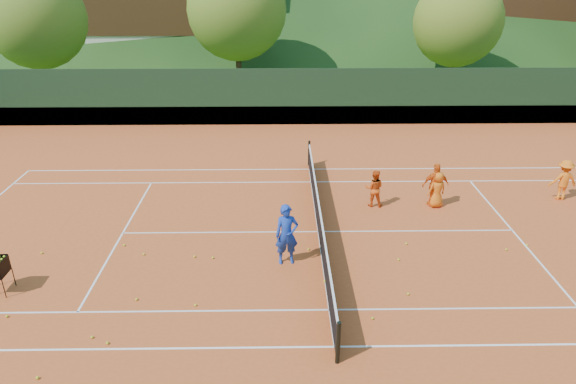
{
  "coord_description": "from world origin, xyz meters",
  "views": [
    {
      "loc": [
        -1.22,
        -14.75,
        8.18
      ],
      "look_at": [
        -1.0,
        0.0,
        1.46
      ],
      "focal_mm": 32.0,
      "sensor_mm": 36.0,
      "label": 1
    }
  ],
  "objects_px": {
    "coach": "(287,235)",
    "student_c": "(437,190)",
    "student_b": "(435,185)",
    "student_d": "(563,180)",
    "student_a": "(374,188)",
    "tennis_net": "(319,218)"
  },
  "relations": [
    {
      "from": "coach",
      "to": "student_c",
      "type": "relative_size",
      "value": 1.39
    },
    {
      "from": "student_b",
      "to": "student_d",
      "type": "bearing_deg",
      "value": -176.82
    },
    {
      "from": "student_a",
      "to": "student_c",
      "type": "bearing_deg",
      "value": -172.57
    },
    {
      "from": "coach",
      "to": "tennis_net",
      "type": "xyz_separation_m",
      "value": [
        1.07,
        1.83,
        -0.42
      ]
    },
    {
      "from": "student_c",
      "to": "tennis_net",
      "type": "height_order",
      "value": "student_c"
    },
    {
      "from": "student_a",
      "to": "student_d",
      "type": "xyz_separation_m",
      "value": [
        7.03,
        0.46,
        0.08
      ]
    },
    {
      "from": "student_d",
      "to": "student_b",
      "type": "bearing_deg",
      "value": 4.56
    },
    {
      "from": "student_a",
      "to": "coach",
      "type": "bearing_deg",
      "value": 60.06
    },
    {
      "from": "student_a",
      "to": "student_d",
      "type": "bearing_deg",
      "value": -166.1
    },
    {
      "from": "student_a",
      "to": "tennis_net",
      "type": "bearing_deg",
      "value": 52.69
    },
    {
      "from": "student_d",
      "to": "tennis_net",
      "type": "distance_m",
      "value": 9.46
    },
    {
      "from": "student_d",
      "to": "student_a",
      "type": "bearing_deg",
      "value": 2.59
    },
    {
      "from": "student_a",
      "to": "student_b",
      "type": "relative_size",
      "value": 0.84
    },
    {
      "from": "coach",
      "to": "tennis_net",
      "type": "relative_size",
      "value": 0.15
    },
    {
      "from": "student_b",
      "to": "student_d",
      "type": "height_order",
      "value": "student_b"
    },
    {
      "from": "student_b",
      "to": "coach",
      "type": "bearing_deg",
      "value": 32.45
    },
    {
      "from": "student_a",
      "to": "student_b",
      "type": "height_order",
      "value": "student_b"
    },
    {
      "from": "student_c",
      "to": "student_d",
      "type": "distance_m",
      "value": 4.83
    },
    {
      "from": "student_c",
      "to": "tennis_net",
      "type": "bearing_deg",
      "value": 8.38
    },
    {
      "from": "tennis_net",
      "to": "student_b",
      "type": "bearing_deg",
      "value": 23.99
    },
    {
      "from": "tennis_net",
      "to": "student_d",
      "type": "bearing_deg",
      "value": 14.66
    },
    {
      "from": "student_d",
      "to": "tennis_net",
      "type": "height_order",
      "value": "student_d"
    }
  ]
}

